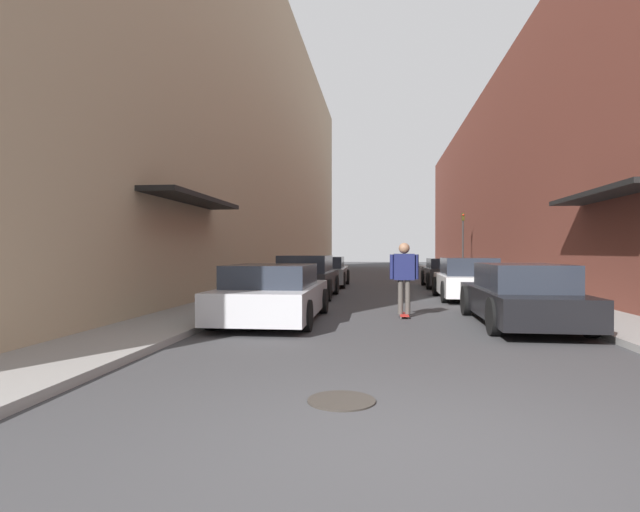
% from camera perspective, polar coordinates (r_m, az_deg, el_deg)
% --- Properties ---
extents(ground, '(108.80, 108.80, 0.00)m').
position_cam_1_polar(ground, '(23.68, 7.48, -3.26)').
color(ground, '#38383A').
extents(curb_strip_left, '(1.80, 49.46, 0.12)m').
position_cam_1_polar(curb_strip_left, '(28.94, -1.66, -2.46)').
color(curb_strip_left, gray).
rests_on(curb_strip_left, ground).
extents(curb_strip_right, '(1.80, 49.46, 0.12)m').
position_cam_1_polar(curb_strip_right, '(29.01, 16.42, -2.47)').
color(curb_strip_right, gray).
rests_on(curb_strip_right, ground).
extents(building_row_left, '(4.90, 49.46, 15.83)m').
position_cam_1_polar(building_row_left, '(30.16, -7.25, 12.67)').
color(building_row_left, tan).
rests_on(building_row_left, ground).
extents(building_row_right, '(4.90, 49.46, 10.57)m').
position_cam_1_polar(building_row_right, '(29.82, 22.00, 7.65)').
color(building_row_right, brown).
rests_on(building_row_right, ground).
extents(parked_car_left_0, '(2.08, 4.66, 1.26)m').
position_cam_1_polar(parked_car_left_0, '(11.13, -5.33, -4.30)').
color(parked_car_left_0, '#B7B7BC').
rests_on(parked_car_left_0, ground).
extents(parked_car_left_1, '(1.92, 4.25, 1.41)m').
position_cam_1_polar(parked_car_left_1, '(16.82, -1.56, -2.45)').
color(parked_car_left_1, '#232326').
rests_on(parked_car_left_1, ground).
extents(parked_car_left_2, '(2.02, 4.41, 1.32)m').
position_cam_1_polar(parked_car_left_2, '(22.36, 0.54, -1.82)').
color(parked_car_left_2, gray).
rests_on(parked_car_left_2, ground).
extents(parked_car_right_0, '(1.85, 4.82, 1.28)m').
position_cam_1_polar(parked_car_right_0, '(11.24, 21.89, -4.20)').
color(parked_car_right_0, black).
rests_on(parked_car_right_0, ground).
extents(parked_car_right_1, '(1.91, 4.13, 1.34)m').
position_cam_1_polar(parked_car_right_1, '(16.78, 16.49, -2.60)').
color(parked_car_right_1, silver).
rests_on(parked_car_right_1, ground).
extents(parked_car_right_2, '(2.04, 4.14, 1.25)m').
position_cam_1_polar(parked_car_right_2, '(22.22, 14.40, -1.91)').
color(parked_car_right_2, '#232326').
rests_on(parked_car_right_2, ground).
extents(skateboarder, '(0.67, 0.78, 1.75)m').
position_cam_1_polar(skateboarder, '(11.84, 9.60, -1.75)').
color(skateboarder, '#B2231E').
rests_on(skateboarder, ground).
extents(manhole_cover, '(0.70, 0.70, 0.02)m').
position_cam_1_polar(manhole_cover, '(5.31, 2.47, -16.18)').
color(manhole_cover, '#332D28').
rests_on(manhole_cover, ground).
extents(traffic_light, '(0.16, 0.22, 3.75)m').
position_cam_1_polar(traffic_light, '(31.08, 16.03, 2.07)').
color(traffic_light, '#2D2D2D').
rests_on(traffic_light, curb_strip_right).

